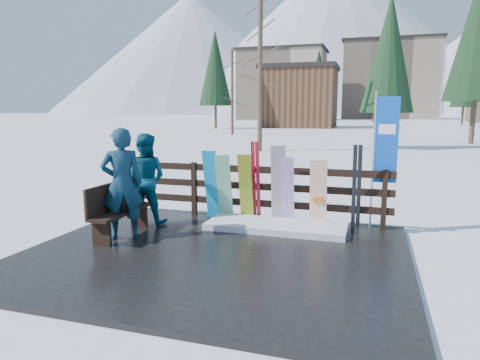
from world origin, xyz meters
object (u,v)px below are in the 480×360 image
(bench, at_px, (117,208))
(person_front, at_px, (122,184))
(snowboard_1, at_px, (224,187))
(snowboard_3, at_px, (288,191))
(snowboard_5, at_px, (318,194))
(snowboard_0, at_px, (212,185))
(snowboard_4, at_px, (279,185))
(rental_flag, at_px, (383,145))
(snowboard_2, at_px, (246,188))
(person_back, at_px, (145,179))

(bench, xyz_separation_m, person_front, (0.17, -0.09, 0.46))
(bench, xyz_separation_m, snowboard_1, (1.45, 1.65, 0.17))
(snowboard_3, relative_size, snowboard_5, 1.04)
(snowboard_0, xyz_separation_m, snowboard_3, (1.60, 0.00, -0.04))
(snowboard_3, bearing_deg, snowboard_5, -0.00)
(snowboard_5, bearing_deg, person_front, -151.46)
(snowboard_1, distance_m, snowboard_4, 1.14)
(snowboard_3, bearing_deg, bench, -149.17)
(snowboard_4, relative_size, rental_flag, 0.61)
(person_front, bearing_deg, snowboard_2, -169.81)
(snowboard_2, xyz_separation_m, snowboard_3, (0.86, -0.00, -0.01))
(snowboard_4, height_order, snowboard_5, snowboard_4)
(rental_flag, relative_size, person_back, 1.44)
(bench, distance_m, snowboard_0, 2.04)
(snowboard_5, height_order, person_front, person_front)
(snowboard_2, relative_size, person_front, 0.72)
(snowboard_0, xyz_separation_m, person_back, (-1.14, -0.71, 0.18))
(person_front, bearing_deg, snowboard_3, 179.03)
(snowboard_1, relative_size, snowboard_5, 1.06)
(snowboard_2, bearing_deg, snowboard_3, -0.00)
(snowboard_1, height_order, snowboard_4, snowboard_4)
(snowboard_3, height_order, person_front, person_front)
(bench, xyz_separation_m, person_back, (0.03, 0.94, 0.39))
(snowboard_4, relative_size, snowboard_5, 1.20)
(snowboard_1, height_order, snowboard_3, snowboard_1)
(snowboard_3, distance_m, person_front, 3.14)
(rental_flag, distance_m, person_back, 4.65)
(snowboard_2, bearing_deg, rental_flag, 5.92)
(snowboard_1, xyz_separation_m, person_back, (-1.42, -0.71, 0.22))
(snowboard_3, bearing_deg, snowboard_4, 180.00)
(snowboard_3, xyz_separation_m, snowboard_5, (0.60, -0.00, -0.02))
(bench, height_order, snowboard_0, snowboard_0)
(snowboard_0, relative_size, person_back, 0.82)
(snowboard_3, bearing_deg, snowboard_1, 180.00)
(snowboard_4, height_order, person_back, person_back)
(person_back, bearing_deg, snowboard_5, -176.81)
(rental_flag, relative_size, person_front, 1.33)
(snowboard_4, bearing_deg, snowboard_5, -0.00)
(rental_flag, bearing_deg, snowboard_5, -166.75)
(person_front, height_order, person_back, person_front)
(snowboard_4, bearing_deg, snowboard_0, -180.00)
(person_front, bearing_deg, snowboard_0, -154.66)
(bench, relative_size, snowboard_5, 1.13)
(snowboard_2, distance_m, snowboard_3, 0.86)
(snowboard_1, relative_size, person_back, 0.77)
(snowboard_1, xyz_separation_m, person_front, (-1.28, -1.74, 0.29))
(rental_flag, xyz_separation_m, person_front, (-4.35, -2.01, -0.63))
(bench, bearing_deg, snowboard_5, 26.14)
(snowboard_2, bearing_deg, snowboard_5, -0.00)
(snowboard_5, bearing_deg, snowboard_0, 180.00)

